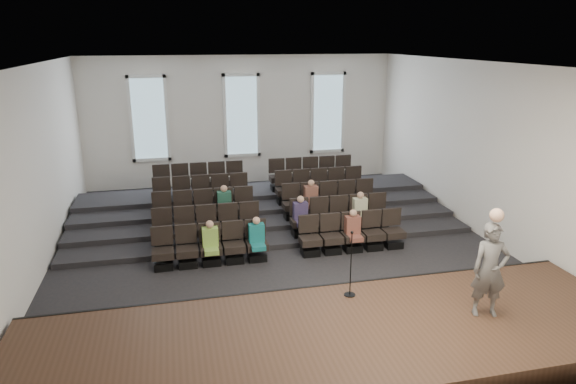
% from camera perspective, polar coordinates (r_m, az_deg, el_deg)
% --- Properties ---
extents(ground, '(14.00, 14.00, 0.00)m').
position_cam_1_polar(ground, '(14.35, -0.97, -6.30)').
color(ground, black).
rests_on(ground, ground).
extents(ceiling, '(12.00, 14.00, 0.02)m').
position_cam_1_polar(ceiling, '(13.21, -1.08, 14.11)').
color(ceiling, white).
rests_on(ceiling, ground).
extents(wall_back, '(12.00, 0.04, 5.00)m').
position_cam_1_polar(wall_back, '(20.36, -5.18, 7.90)').
color(wall_back, silver).
rests_on(wall_back, ground).
extents(wall_front, '(12.00, 0.04, 5.00)m').
position_cam_1_polar(wall_front, '(7.21, 10.81, -9.29)').
color(wall_front, silver).
rests_on(wall_front, ground).
extents(wall_left, '(0.04, 14.00, 5.00)m').
position_cam_1_polar(wall_left, '(13.69, -26.52, 1.78)').
color(wall_left, silver).
rests_on(wall_left, ground).
extents(wall_right, '(0.04, 14.00, 5.00)m').
position_cam_1_polar(wall_right, '(15.91, 20.77, 4.36)').
color(wall_right, silver).
rests_on(wall_right, ground).
extents(stage, '(11.80, 3.60, 0.50)m').
position_cam_1_polar(stage, '(9.87, 5.47, -16.33)').
color(stage, '#3F281B').
rests_on(stage, ground).
extents(stage_lip, '(11.80, 0.06, 0.52)m').
position_cam_1_polar(stage_lip, '(11.33, 2.61, -11.59)').
color(stage_lip, black).
rests_on(stage_lip, ground).
extents(risers, '(11.80, 4.80, 0.60)m').
position_cam_1_polar(risers, '(17.20, -3.18, -1.64)').
color(risers, black).
rests_on(risers, ground).
extents(seating_rows, '(6.80, 4.70, 1.67)m').
position_cam_1_polar(seating_rows, '(15.52, -2.17, -1.80)').
color(seating_rows, black).
rests_on(seating_rows, ground).
extents(windows, '(8.44, 0.10, 3.24)m').
position_cam_1_polar(windows, '(20.26, -5.16, 8.43)').
color(windows, white).
rests_on(windows, wall_back).
extents(audience, '(4.85, 2.64, 1.10)m').
position_cam_1_polar(audience, '(14.40, 0.16, -2.76)').
color(audience, '#88B448').
rests_on(audience, seating_rows).
extents(speaker, '(0.76, 0.59, 1.86)m').
position_cam_1_polar(speaker, '(10.49, 21.53, -8.07)').
color(speaker, '#54524F').
rests_on(speaker, stage).
extents(mic_stand, '(0.24, 0.24, 1.43)m').
position_cam_1_polar(mic_stand, '(10.75, 6.95, -9.30)').
color(mic_stand, black).
rests_on(mic_stand, stage).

